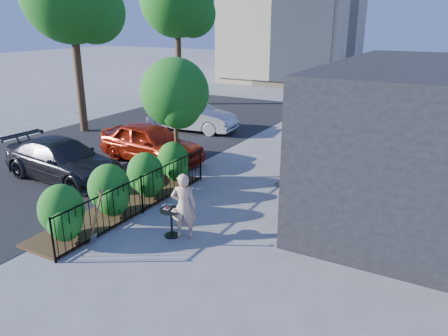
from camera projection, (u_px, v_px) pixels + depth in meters
The scene contains 14 objects.
ground at pixel (188, 225), 11.42m from camera, with size 120.00×120.00×0.00m, color gray.
shop_building at pixel (445, 139), 11.93m from camera, with size 6.22×9.00×4.00m.
fence at pixel (142, 194), 11.94m from camera, with size 0.05×6.05×1.10m.
planting_bed at pixel (124, 207), 12.43m from camera, with size 1.30×6.00×0.08m, color #382616.
shrubs at pixel (127, 185), 12.25m from camera, with size 1.10×5.60×1.24m.
patio_tree at pixel (176, 97), 13.84m from camera, with size 2.20×2.20×3.94m.
street at pixel (82, 156), 17.14m from camera, with size 9.00×30.00×0.01m, color black.
street_tree_far at pixel (177, 4), 25.63m from camera, with size 4.40×4.40×8.28m.
cafe_table at pixel (171, 218), 10.69m from camera, with size 0.56×0.56×0.76m.
woman at pixel (184, 206), 10.52m from camera, with size 0.60×0.40×1.66m, color beige.
shovel at pixel (96, 220), 10.18m from camera, with size 0.53×0.19×1.49m.
car_red at pixel (151, 143), 16.32m from camera, with size 1.72×4.26×1.45m, color #A7210D.
car_silver at pixel (192, 116), 20.86m from camera, with size 1.49×4.27×1.41m, color silver.
car_darkgrey at pixel (63, 160), 14.49m from camera, with size 1.86×4.59×1.33m, color black.
Camera 1 is at (5.89, -8.53, 5.10)m, focal length 35.00 mm.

